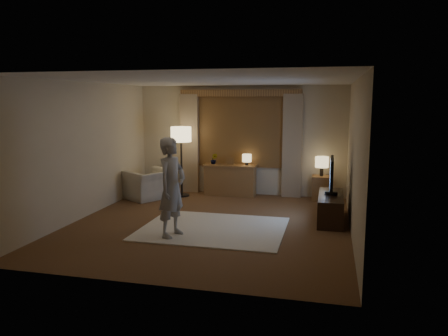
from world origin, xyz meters
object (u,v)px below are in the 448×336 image
(sideboard, at_px, (230,181))
(armchair, at_px, (150,184))
(side_table, at_px, (321,188))
(tv_stand, at_px, (330,208))
(person, at_px, (172,187))

(sideboard, distance_m, armchair, 1.90)
(side_table, xyz_separation_m, tv_stand, (0.21, -1.69, -0.03))
(side_table, bearing_deg, tv_stand, -82.78)
(sideboard, xyz_separation_m, tv_stand, (2.34, -1.74, -0.10))
(person, bearing_deg, sideboard, 11.12)
(side_table, height_order, tv_stand, side_table)
(tv_stand, height_order, person, person)
(armchair, xyz_separation_m, side_table, (3.86, 0.73, -0.05))
(armchair, height_order, tv_stand, armchair)
(armchair, relative_size, tv_stand, 0.73)
(sideboard, bearing_deg, armchair, -155.68)
(side_table, distance_m, tv_stand, 1.71)
(sideboard, height_order, tv_stand, sideboard)
(armchair, distance_m, person, 3.04)
(side_table, xyz_separation_m, person, (-2.34, -3.32, 0.56))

